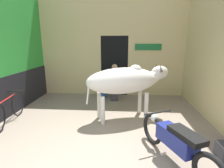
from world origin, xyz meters
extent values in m
cube|color=green|center=(-2.80, 2.19, 2.02)|extent=(0.18, 4.39, 4.05)
cube|color=black|center=(-2.70, 2.19, 0.57)|extent=(0.03, 4.39, 1.13)
cube|color=#D1BC84|center=(0.00, 4.48, 3.16)|extent=(5.42, 0.18, 1.78)
cube|color=#D1BC84|center=(-1.57, 4.48, 1.13)|extent=(2.29, 0.18, 2.27)
cube|color=#D1BC84|center=(1.66, 4.48, 1.13)|extent=(2.10, 0.18, 2.27)
cube|color=black|center=(0.10, 4.84, 1.13)|extent=(1.03, 0.90, 2.27)
cube|color=#196633|center=(1.35, 4.37, 1.86)|extent=(0.97, 0.03, 0.23)
cube|color=#D1BC84|center=(2.80, 2.19, 2.02)|extent=(0.18, 4.39, 4.05)
ellipsoid|color=silver|center=(0.46, 2.19, 1.05)|extent=(2.08, 1.38, 0.69)
ellipsoid|color=silver|center=(0.78, 2.31, 1.33)|extent=(0.41, 0.39, 0.25)
cylinder|color=silver|center=(1.30, 2.51, 1.10)|extent=(0.54, 0.47, 0.45)
ellipsoid|color=silver|center=(1.46, 2.58, 1.21)|extent=(0.58, 0.48, 0.37)
cylinder|color=silver|center=(-0.41, 1.85, 0.82)|extent=(0.14, 0.09, 0.65)
cylinder|color=silver|center=(0.95, 2.59, 0.36)|extent=(0.11, 0.11, 0.72)
cylinder|color=silver|center=(1.10, 2.22, 0.36)|extent=(0.11, 0.11, 0.72)
cylinder|color=silver|center=(-0.18, 2.15, 0.36)|extent=(0.11, 0.11, 0.72)
cylinder|color=silver|center=(-0.03, 1.78, 0.36)|extent=(0.11, 0.11, 0.72)
cone|color=#473D33|center=(1.37, 2.68, 1.35)|extent=(0.12, 0.17, 0.22)
cone|color=#473D33|center=(1.47, 2.44, 1.35)|extent=(0.12, 0.17, 0.22)
torus|color=black|center=(1.08, 1.01, 0.31)|extent=(0.33, 0.60, 0.62)
cube|color=navy|center=(1.37, 0.39, 0.48)|extent=(0.57, 0.81, 0.28)
cube|color=black|center=(1.45, 0.20, 0.66)|extent=(0.49, 0.66, 0.09)
cylinder|color=black|center=(1.14, 0.88, 0.73)|extent=(0.54, 0.27, 0.03)
sphere|color=silver|center=(1.10, 0.96, 0.57)|extent=(0.15, 0.15, 0.15)
torus|color=black|center=(-2.49, 2.17, 0.37)|extent=(0.15, 0.73, 0.73)
cylinder|color=red|center=(-2.41, 1.64, 0.66)|extent=(0.16, 0.88, 0.03)
cylinder|color=black|center=(-2.48, 2.07, 0.73)|extent=(0.44, 0.10, 0.03)
cube|color=#3D3842|center=(0.14, 3.64, 0.23)|extent=(0.27, 0.14, 0.47)
cube|color=#3D3842|center=(0.14, 3.73, 0.52)|extent=(0.27, 0.32, 0.11)
cube|color=maroon|center=(0.14, 3.80, 0.80)|extent=(0.39, 0.20, 0.56)
sphere|color=tan|center=(0.14, 3.80, 1.18)|extent=(0.20, 0.20, 0.20)
cylinder|color=#2856B2|center=(-0.29, 3.98, 0.22)|extent=(0.22, 0.22, 0.43)
cylinder|color=#2856B2|center=(-0.29, 3.98, 0.45)|extent=(0.32, 0.32, 0.04)
camera|label=1|loc=(0.50, -2.29, 2.03)|focal=28.00mm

